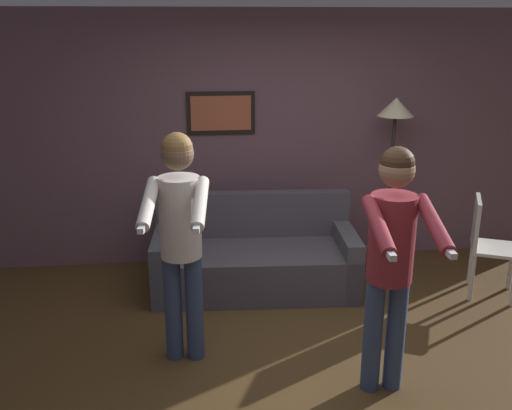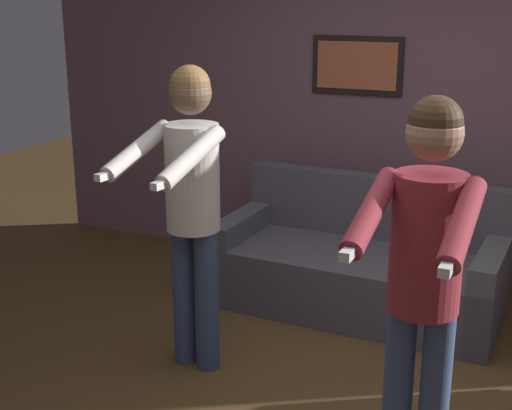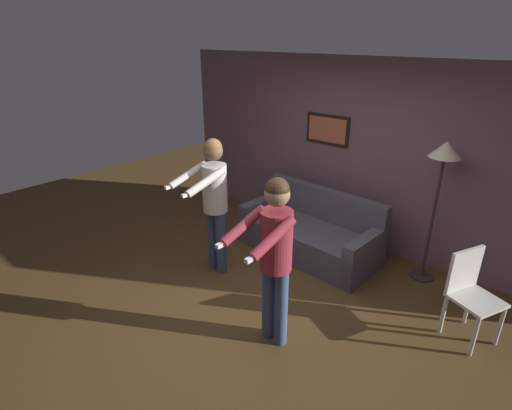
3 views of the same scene
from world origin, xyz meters
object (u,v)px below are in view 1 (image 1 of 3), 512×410
(couch, at_px, (255,260))
(person_standing_right, at_px, (392,250))
(person_standing_left, at_px, (180,227))
(dining_chair_distant, at_px, (486,241))
(torchiere_lamp, at_px, (395,125))

(couch, xyz_separation_m, person_standing_right, (0.71, -1.71, 0.77))
(person_standing_left, bearing_deg, dining_chair_distant, 16.41)
(person_standing_left, xyz_separation_m, dining_chair_distant, (2.77, 0.82, -0.54))
(couch, height_order, dining_chair_distant, dining_chair_distant)
(torchiere_lamp, relative_size, dining_chair_distant, 1.89)
(person_standing_left, relative_size, dining_chair_distant, 1.88)
(couch, distance_m, dining_chair_distant, 2.16)
(couch, bearing_deg, person_standing_left, -119.32)
(torchiere_lamp, bearing_deg, couch, -163.82)
(couch, height_order, person_standing_left, person_standing_left)
(couch, bearing_deg, dining_chair_distant, -9.63)
(torchiere_lamp, xyz_separation_m, person_standing_right, (-0.72, -2.12, -0.43))
(person_standing_right, bearing_deg, torchiere_lamp, 71.23)
(torchiere_lamp, bearing_deg, person_standing_left, -142.78)
(person_standing_left, bearing_deg, couch, 60.68)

